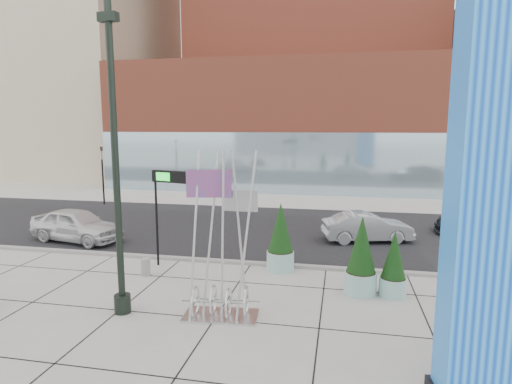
% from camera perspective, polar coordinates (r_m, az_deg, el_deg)
% --- Properties ---
extents(ground, '(160.00, 160.00, 0.00)m').
position_cam_1_polar(ground, '(14.10, -8.35, -14.36)').
color(ground, '#9E9991').
rests_on(ground, ground).
extents(street_asphalt, '(80.00, 12.00, 0.02)m').
position_cam_1_polar(street_asphalt, '(23.29, -0.04, -4.89)').
color(street_asphalt, black).
rests_on(street_asphalt, ground).
extents(curb_edge, '(80.00, 0.30, 0.12)m').
position_cam_1_polar(curb_edge, '(17.65, -3.94, -9.24)').
color(curb_edge, gray).
rests_on(curb_edge, ground).
extents(tower_podium, '(34.00, 10.00, 11.00)m').
position_cam_1_polar(tower_podium, '(39.33, 6.36, 8.73)').
color(tower_podium, '#9C422D').
rests_on(tower_podium, ground).
extents(tower_glass_front, '(34.00, 0.60, 5.00)m').
position_cam_1_polar(tower_glass_front, '(34.69, 5.58, 3.77)').
color(tower_glass_front, '#8CA5B2').
rests_on(tower_glass_front, ground).
extents(building_beige_left, '(18.00, 20.00, 34.00)m').
position_cam_1_polar(building_beige_left, '(56.50, -23.03, 19.86)').
color(building_beige_left, tan).
rests_on(building_beige_left, ground).
extents(lamp_post, '(0.57, 0.49, 8.87)m').
position_cam_1_polar(lamp_post, '(12.87, -18.05, -0.09)').
color(lamp_post, black).
rests_on(lamp_post, ground).
extents(public_art_sculpture, '(2.24, 1.26, 4.91)m').
position_cam_1_polar(public_art_sculpture, '(12.58, -4.70, -10.90)').
color(public_art_sculpture, silver).
rests_on(public_art_sculpture, ground).
extents(concrete_bollard, '(0.34, 0.34, 0.65)m').
position_cam_1_polar(concrete_bollard, '(16.66, -14.49, -9.66)').
color(concrete_bollard, gray).
rests_on(concrete_bollard, ground).
extents(overhead_street_sign, '(1.79, 0.61, 3.83)m').
position_cam_1_polar(overhead_street_sign, '(16.85, -11.25, 1.01)').
color(overhead_street_sign, black).
rests_on(overhead_street_sign, ground).
extents(round_planter_east, '(0.88, 0.88, 2.19)m').
position_cam_1_polar(round_planter_east, '(14.79, 17.88, -9.30)').
color(round_planter_east, '#95C9BE').
rests_on(round_planter_east, ground).
extents(round_planter_mid, '(1.06, 1.06, 2.65)m').
position_cam_1_polar(round_planter_mid, '(14.64, 13.86, -8.43)').
color(round_planter_mid, '#95C9BE').
rests_on(round_planter_mid, ground).
extents(round_planter_west, '(1.06, 1.06, 2.65)m').
position_cam_1_polar(round_planter_west, '(16.50, 3.29, -6.21)').
color(round_planter_west, '#95C9BE').
rests_on(round_planter_west, ground).
extents(car_white_west, '(4.93, 2.74, 1.58)m').
position_cam_1_polar(car_white_west, '(22.36, -22.80, -4.11)').
color(car_white_west, silver).
rests_on(car_white_west, ground).
extents(car_silver_mid, '(4.47, 2.51, 1.39)m').
position_cam_1_polar(car_silver_mid, '(21.28, 14.59, -4.59)').
color(car_silver_mid, '#9C9FA3').
rests_on(car_silver_mid, ground).
extents(car_dark_east, '(5.65, 3.35, 1.53)m').
position_cam_1_polar(car_dark_east, '(24.34, 28.89, -3.57)').
color(car_dark_east, black).
rests_on(car_dark_east, ground).
extents(traffic_signal, '(0.15, 0.18, 4.10)m').
position_cam_1_polar(traffic_signal, '(31.94, -19.78, 2.50)').
color(traffic_signal, black).
rests_on(traffic_signal, ground).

